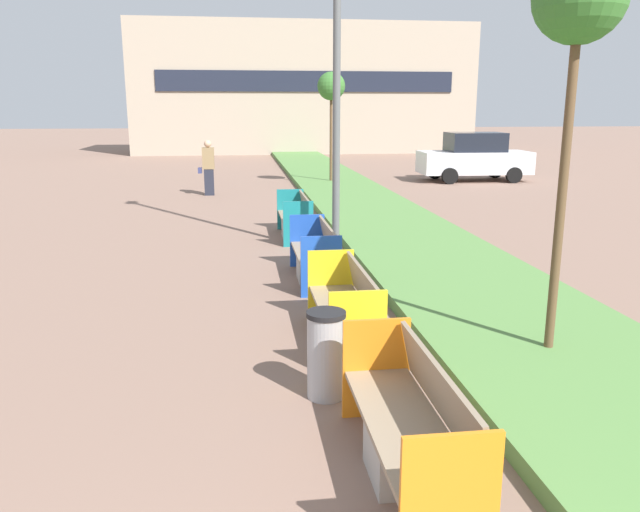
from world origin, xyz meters
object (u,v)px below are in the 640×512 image
bench_teal_frame (296,221)px  sapling_tree_far (331,88)px  bench_yellow_frame (345,314)px  litter_bin (326,354)px  parked_car_distant (474,157)px  bench_blue_frame (316,259)px  sapling_tree_near (579,6)px  bench_orange_frame (410,434)px  pedestrian_walking (208,167)px

bench_teal_frame → sapling_tree_far: (2.16, 9.25, 3.11)m
bench_yellow_frame → litter_bin: bench_yellow_frame is taller
bench_yellow_frame → litter_bin: bearing=-107.2°
parked_car_distant → bench_yellow_frame: bearing=-113.5°
bench_blue_frame → sapling_tree_far: sapling_tree_far is taller
bench_yellow_frame → sapling_tree_near: (2.16, -0.86, 3.40)m
bench_yellow_frame → bench_teal_frame: 6.41m
bench_orange_frame → litter_bin: 1.53m
sapling_tree_near → sapling_tree_far: 16.53m
bench_yellow_frame → bench_teal_frame: bearing=90.0°
parked_car_distant → bench_orange_frame: bearing=-110.1°
bench_orange_frame → sapling_tree_near: size_ratio=0.48×
bench_yellow_frame → pedestrian_walking: 13.74m
sapling_tree_far → parked_car_distant: (5.73, 0.70, -2.56)m
bench_blue_frame → sapling_tree_far: (2.16, 12.80, 3.11)m
bench_orange_frame → bench_teal_frame: same height
sapling_tree_near → bench_yellow_frame: bearing=158.2°
bench_blue_frame → litter_bin: bench_blue_frame is taller
pedestrian_walking → bench_yellow_frame: bearing=-80.9°
sapling_tree_near → pedestrian_walking: bearing=106.7°
bench_orange_frame → sapling_tree_far: sapling_tree_far is taller
parked_car_distant → pedestrian_walking: bearing=-162.1°
sapling_tree_far → parked_car_distant: size_ratio=0.95×
sapling_tree_near → bench_orange_frame: bearing=-137.2°
sapling_tree_far → pedestrian_walking: 5.46m
pedestrian_walking → litter_bin: bearing=-83.4°
bench_yellow_frame → bench_blue_frame: size_ratio=1.00×
bench_teal_frame → litter_bin: (-0.43, -7.82, 0.08)m
bench_orange_frame → sapling_tree_far: 18.91m
bench_orange_frame → pedestrian_walking: size_ratio=1.17×
bench_yellow_frame → sapling_tree_near: sapling_tree_near is taller
bench_yellow_frame → pedestrian_walking: pedestrian_walking is taller
bench_yellow_frame → sapling_tree_near: bearing=-21.8°
sapling_tree_far → bench_orange_frame: bearing=-96.7°
bench_orange_frame → bench_yellow_frame: (-0.00, 2.87, -0.00)m
bench_teal_frame → sapling_tree_far: sapling_tree_far is taller
bench_yellow_frame → sapling_tree_far: size_ratio=0.48×
bench_yellow_frame → pedestrian_walking: bearing=99.1°
litter_bin → sapling_tree_near: bearing=11.7°
pedestrian_walking → parked_car_distant: 10.45m
bench_teal_frame → sapling_tree_near: (2.16, -7.28, 3.40)m
litter_bin → pedestrian_walking: size_ratio=0.50×
bench_orange_frame → sapling_tree_near: bearing=42.8°
bench_blue_frame → bench_teal_frame: same height
bench_yellow_frame → pedestrian_walking: size_ratio=1.10×
litter_bin → pedestrian_walking: pedestrian_walking is taller
bench_orange_frame → bench_blue_frame: size_ratio=1.07×
sapling_tree_far → bench_blue_frame: bearing=-99.6°
litter_bin → sapling_tree_near: (2.60, 0.54, 3.33)m
bench_orange_frame → bench_blue_frame: (-0.00, 5.73, -0.00)m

